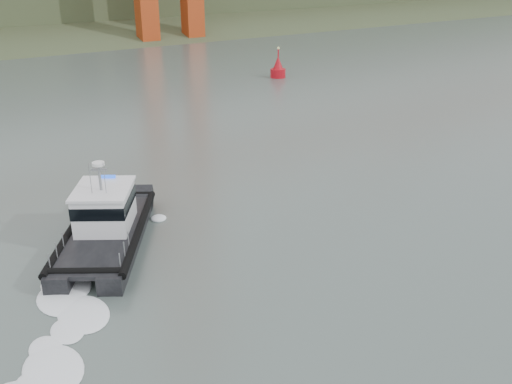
# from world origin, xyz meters

# --- Properties ---
(ground) EXTENTS (400.00, 400.00, 0.00)m
(ground) POSITION_xyz_m (0.00, 0.00, 0.00)
(ground) COLOR #4E5C57
(ground) RESTS_ON ground
(patrol_boat) EXTENTS (7.98, 10.39, 4.81)m
(patrol_boat) POSITION_xyz_m (-8.37, 11.71, 1.20)
(patrol_boat) COLOR black
(patrol_boat) RESTS_ON ground
(nav_buoy) EXTENTS (1.84, 1.84, 3.84)m
(nav_buoy) POSITION_xyz_m (22.06, 42.26, 1.01)
(nav_buoy) COLOR #B00C16
(nav_buoy) RESTS_ON ground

